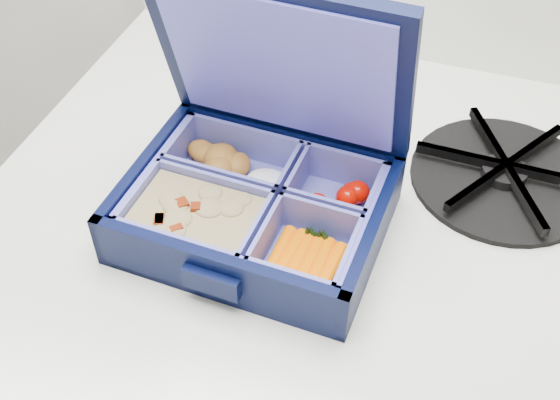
% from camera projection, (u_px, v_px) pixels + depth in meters
% --- Properties ---
extents(bento_box, '(0.22, 0.18, 0.05)m').
position_uv_depth(bento_box, '(256.00, 208.00, 0.60)').
color(bento_box, black).
rests_on(bento_box, stove).
extents(burner_grate, '(0.18, 0.18, 0.02)m').
position_uv_depth(burner_grate, '(505.00, 170.00, 0.65)').
color(burner_grate, black).
rests_on(burner_grate, stove).
extents(burner_grate_rear, '(0.21, 0.21, 0.02)m').
position_uv_depth(burner_grate_rear, '(242.00, 39.00, 0.82)').
color(burner_grate_rear, black).
rests_on(burner_grate_rear, stove).
extents(fork, '(0.07, 0.17, 0.01)m').
position_uv_depth(fork, '(311.00, 124.00, 0.72)').
color(fork, '#A8A8A9').
rests_on(fork, stove).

